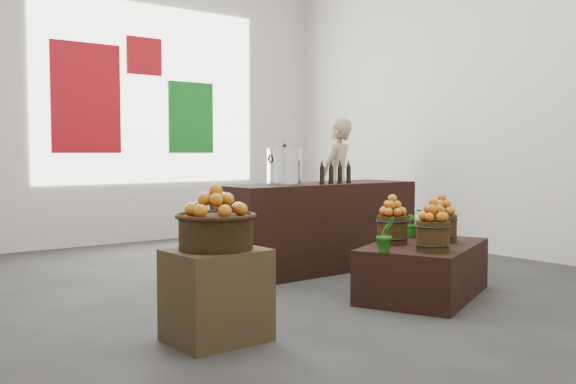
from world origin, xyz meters
TOP-DOWN VIEW (x-y plane):
  - ground at (0.00, 0.00)m, footprint 7.00×7.00m
  - back_wall at (0.00, 3.50)m, footprint 6.00×0.04m
  - back_opening at (0.30, 3.48)m, footprint 3.20×0.02m
  - deco_red_left at (-0.60, 3.47)m, footprint 0.90×0.04m
  - deco_green_right at (0.90, 3.47)m, footprint 0.70×0.04m
  - deco_red_upper at (0.20, 3.47)m, footprint 0.50×0.04m
  - crate at (-1.43, -1.11)m, footprint 0.60×0.50m
  - wicker_basket at (-1.43, -1.11)m, footprint 0.47×0.47m
  - apples_in_basket at (-1.43, -1.11)m, footprint 0.37×0.37m
  - display_table at (0.61, -1.06)m, footprint 1.49×1.24m
  - apple_bucket_front_left at (0.35, -1.37)m, footprint 0.26×0.26m
  - apples_in_bucket_front_left at (0.35, -1.37)m, footprint 0.19×0.19m
  - apple_bucket_front_right at (0.81, -1.09)m, footprint 0.26×0.26m
  - apples_in_bucket_front_right at (0.81, -1.09)m, footprint 0.19×0.19m
  - apple_bucket_rear at (0.40, -0.90)m, footprint 0.26×0.26m
  - apples_in_bucket_rear at (0.40, -0.90)m, footprint 0.19×0.19m
  - herb_garnish_right at (0.88, -0.72)m, footprint 0.29×0.28m
  - herb_garnish_left at (0.04, -1.18)m, footprint 0.17×0.15m
  - counter at (0.70, 0.42)m, footprint 2.20×0.74m
  - stock_pot_left at (0.26, 0.41)m, footprint 0.34×0.34m
  - oil_cruets at (0.71, 0.20)m, footprint 0.32×0.07m
  - shopper at (2.03, 1.64)m, footprint 0.71×0.61m

SIDE VIEW (x-z plane):
  - ground at x=0.00m, z-range 0.00..0.00m
  - display_table at x=0.61m, z-range 0.00..0.44m
  - crate at x=-1.43m, z-range 0.00..0.59m
  - counter at x=0.70m, z-range 0.00..0.89m
  - apple_bucket_front_left at x=0.35m, z-range 0.44..0.68m
  - apple_bucket_front_right at x=0.81m, z-range 0.44..0.68m
  - apple_bucket_rear at x=0.40m, z-range 0.44..0.68m
  - herb_garnish_right at x=0.88m, z-range 0.44..0.70m
  - herb_garnish_left at x=0.04m, z-range 0.44..0.72m
  - wicker_basket at x=-1.43m, z-range 0.59..0.81m
  - apples_in_bucket_front_left at x=0.35m, z-range 0.68..0.85m
  - apples_in_bucket_front_right at x=0.81m, z-range 0.68..0.85m
  - apples_in_bucket_rear at x=0.40m, z-range 0.68..0.85m
  - shopper at x=2.03m, z-range 0.00..1.66m
  - apples_in_basket at x=-1.43m, z-range 0.81..1.00m
  - oil_cruets at x=0.71m, z-range 0.89..1.14m
  - stock_pot_left at x=0.26m, z-range 0.89..1.23m
  - deco_green_right at x=0.90m, z-range 1.20..2.20m
  - deco_red_left at x=-0.60m, z-range 1.20..2.60m
  - back_wall at x=0.00m, z-range 0.00..4.00m
  - back_opening at x=0.30m, z-range 0.80..3.20m
  - deco_red_upper at x=0.20m, z-range 2.25..2.75m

